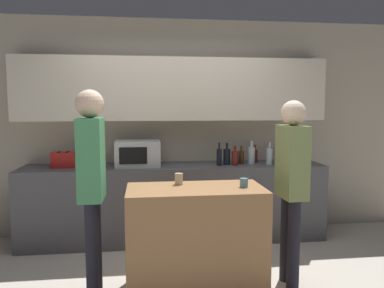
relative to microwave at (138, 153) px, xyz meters
The scene contains 17 objects.
back_wall 0.70m from the microwave, 32.25° to the left, with size 6.40×0.40×2.70m.
back_counter 0.75m from the microwave, ahead, with size 3.60×0.62×0.92m.
kitchen_island 1.53m from the microwave, 68.74° to the right, with size 1.17×0.58×0.93m.
microwave is the anchor object (origin of this frame).
toaster 0.85m from the microwave, behind, with size 0.26×0.16×0.18m.
potted_plant 1.77m from the microwave, ahead, with size 0.14×0.14×0.39m.
bottle_0 0.97m from the microwave, ahead, with size 0.06×0.06×0.28m.
bottle_1 1.07m from the microwave, ahead, with size 0.08×0.08×0.27m.
bottle_2 1.16m from the microwave, ahead, with size 0.08×0.08×0.23m.
bottle_3 1.26m from the microwave, ahead, with size 0.07×0.07×0.22m.
bottle_4 1.39m from the microwave, ahead, with size 0.08×0.08×0.28m.
bottle_5 1.47m from the microwave, ahead, with size 0.06×0.06×0.22m.
bottle_6 1.59m from the microwave, ahead, with size 0.08×0.08×0.27m.
cup_0 1.64m from the microwave, 55.45° to the right, with size 0.07×0.07×0.08m.
cup_1 1.23m from the microwave, 71.97° to the right, with size 0.07×0.07×0.10m.
person_left 1.35m from the microwave, 105.28° to the right, with size 0.23×0.34×1.76m.
person_center 1.89m from the microwave, 43.03° to the right, with size 0.22×0.35×1.68m.
Camera 1 is at (-0.35, -3.05, 1.64)m, focal length 35.00 mm.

